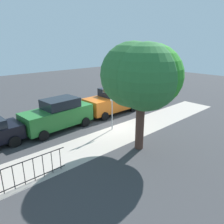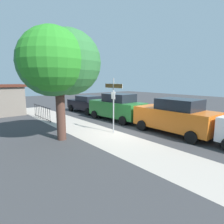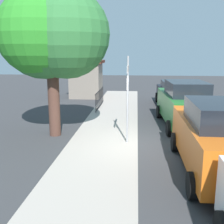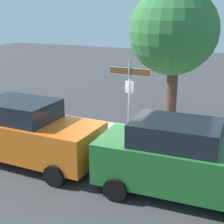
% 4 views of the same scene
% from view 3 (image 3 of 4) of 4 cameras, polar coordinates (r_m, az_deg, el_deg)
% --- Properties ---
extents(ground_plane, '(60.00, 60.00, 0.00)m').
position_cam_3_polar(ground_plane, '(10.41, 5.25, -6.57)').
color(ground_plane, '#38383A').
extents(sidewalk_strip, '(24.00, 2.60, 0.00)m').
position_cam_3_polar(sidewalk_strip, '(12.38, -0.80, -3.44)').
color(sidewalk_strip, '#ADA296').
rests_on(sidewalk_strip, ground_plane).
extents(street_sign, '(1.53, 0.07, 3.19)m').
position_cam_3_polar(street_sign, '(10.12, 3.21, 5.58)').
color(street_sign, '#9EA0A5').
rests_on(street_sign, ground_plane).
extents(shade_tree, '(3.54, 4.22, 5.67)m').
position_cam_3_polar(shade_tree, '(11.29, -12.58, 15.11)').
color(shade_tree, '#4C3027').
rests_on(shade_tree, ground_plane).
extents(car_orange, '(4.70, 2.10, 2.05)m').
position_cam_3_polar(car_orange, '(8.30, 20.76, -4.87)').
color(car_orange, orange).
rests_on(car_orange, ground_plane).
extents(car_green, '(4.76, 2.25, 2.06)m').
position_cam_3_polar(car_green, '(13.03, 14.54, 1.58)').
color(car_green, '#236A2B').
rests_on(car_green, ground_plane).
extents(car_black, '(4.45, 2.12, 1.60)m').
position_cam_3_polar(car_black, '(17.58, 12.66, 3.72)').
color(car_black, black).
rests_on(car_black, ground_plane).
extents(iron_fence, '(3.70, 0.04, 1.07)m').
position_cam_3_polar(iron_fence, '(17.02, -2.53, 2.81)').
color(iron_fence, black).
rests_on(iron_fence, ground_plane).
extents(utility_shed, '(2.68, 2.51, 2.70)m').
position_cam_3_polar(utility_shed, '(20.92, -5.26, 6.81)').
color(utility_shed, slate).
rests_on(utility_shed, ground_plane).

